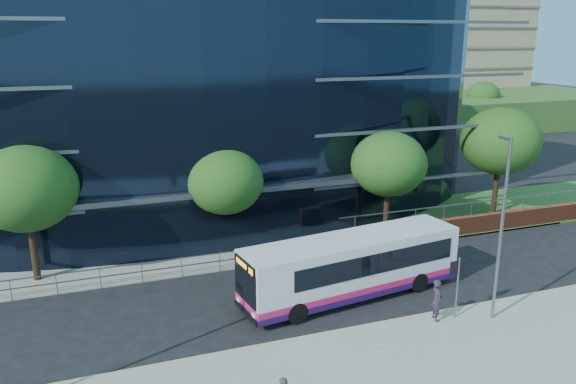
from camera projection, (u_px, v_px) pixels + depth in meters
name	position (u px, v px, depth m)	size (l,w,h in m)	color
ground	(346.00, 320.00, 24.62)	(200.00, 200.00, 0.00)	black
pavement_near	(406.00, 383.00, 20.08)	(80.00, 8.00, 0.15)	gray
kerb	(356.00, 329.00, 23.70)	(80.00, 0.25, 0.16)	gray
yellow_line_outer	(354.00, 329.00, 23.90)	(80.00, 0.08, 0.01)	gold
yellow_line_inner	(352.00, 327.00, 24.03)	(80.00, 0.08, 0.01)	gold
far_forecourt	(171.00, 249.00, 32.62)	(50.00, 8.00, 0.10)	gray
grass_verge	(571.00, 199.00, 42.37)	(36.00, 8.00, 0.12)	#2D511E
glass_office	(172.00, 94.00, 40.02)	(44.00, 23.10, 16.00)	black
retaining_wall	(570.00, 212.00, 37.57)	(34.00, 0.40, 2.11)	maroon
guard_railings	(142.00, 267.00, 28.14)	(24.00, 0.05, 1.10)	slate
apartment_block	(377.00, 41.00, 83.81)	(60.00, 42.00, 30.00)	#2D511E
street_sign	(458.00, 275.00, 24.06)	(0.85, 0.09, 2.80)	slate
tree_far_a	(26.00, 189.00, 27.22)	(4.95, 4.95, 6.98)	black
tree_far_b	(225.00, 182.00, 31.10)	(4.29, 4.29, 6.05)	black
tree_far_c	(389.00, 164.00, 33.81)	(4.62, 4.62, 6.51)	black
tree_far_d	(500.00, 141.00, 37.47)	(5.28, 5.28, 7.44)	black
tree_dist_e	(384.00, 99.00, 67.42)	(4.62, 4.62, 6.51)	black
tree_dist_f	(483.00, 95.00, 74.52)	(4.29, 4.29, 6.05)	black
streetlight_east	(501.00, 225.00, 23.40)	(0.15, 0.77, 8.00)	slate
city_bus	(354.00, 265.00, 26.51)	(11.19, 3.99, 2.97)	silver
pedestrian	(437.00, 300.00, 24.13)	(0.68, 0.45, 1.87)	#2A2031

